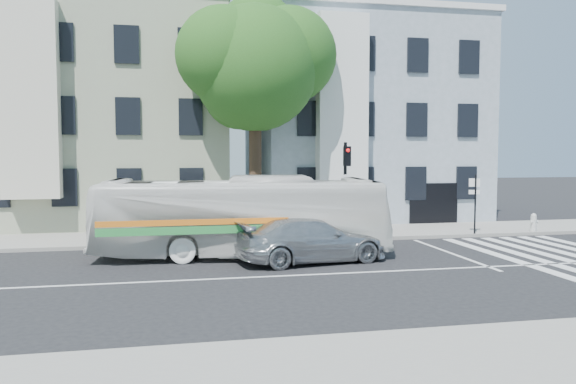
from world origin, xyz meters
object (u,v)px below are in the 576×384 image
object	(u,v)px
traffic_signal	(346,177)
fire_hydrant	(534,222)
bus	(242,217)
sedan	(311,240)

from	to	relation	value
traffic_signal	fire_hydrant	world-z (taller)	traffic_signal
bus	traffic_signal	world-z (taller)	traffic_signal
bus	fire_hydrant	bearing A→B (deg)	-72.49
traffic_signal	sedan	bearing A→B (deg)	-124.47
sedan	fire_hydrant	world-z (taller)	sedan
traffic_signal	bus	bearing A→B (deg)	-150.99
bus	sedan	distance (m)	2.73
sedan	traffic_signal	bearing A→B (deg)	-39.50
fire_hydrant	bus	bearing A→B (deg)	-168.23
bus	traffic_signal	bearing A→B (deg)	-50.72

